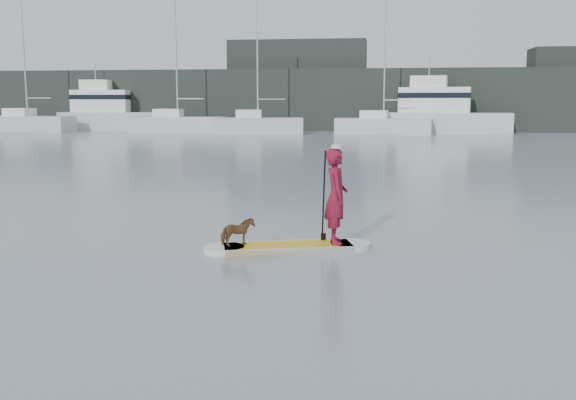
# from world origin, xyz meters

# --- Properties ---
(ground) EXTENTS (140.00, 140.00, 0.00)m
(ground) POSITION_xyz_m (0.00, 0.00, 0.00)
(ground) COLOR slate
(ground) RESTS_ON ground
(paddleboard) EXTENTS (3.20, 1.49, 0.12)m
(paddleboard) POSITION_xyz_m (-3.30, -0.53, 0.06)
(paddleboard) COLOR gold
(paddleboard) RESTS_ON ground
(paddler) EXTENTS (0.57, 0.75, 1.87)m
(paddler) POSITION_xyz_m (-2.38, -0.27, 1.06)
(paddler) COLOR maroon
(paddler) RESTS_ON paddleboard
(white_cap) EXTENTS (0.22, 0.22, 0.07)m
(white_cap) POSITION_xyz_m (-2.38, -0.27, 2.03)
(white_cap) COLOR silver
(white_cap) RESTS_ON paddler
(dog) EXTENTS (0.69, 0.61, 0.54)m
(dog) POSITION_xyz_m (-4.25, -0.80, 0.39)
(dog) COLOR brown
(dog) RESTS_ON paddleboard
(paddle) EXTENTS (0.11, 0.30, 2.00)m
(paddle) POSITION_xyz_m (-2.64, -0.03, 0.80)
(paddle) COLOR black
(paddle) RESTS_ON ground
(sailboat_a) EXTENTS (8.87, 3.46, 12.58)m
(sailboat_a) POSITION_xyz_m (-34.77, 44.63, 0.88)
(sailboat_a) COLOR silver
(sailboat_a) RESTS_ON ground
(sailboat_b) EXTENTS (9.02, 3.14, 13.22)m
(sailboat_b) POSITION_xyz_m (-20.16, 45.16, 0.92)
(sailboat_b) COLOR silver
(sailboat_b) RESTS_ON ground
(sailboat_c) EXTENTS (8.26, 3.88, 11.40)m
(sailboat_c) POSITION_xyz_m (-12.33, 43.67, 0.84)
(sailboat_c) COLOR silver
(sailboat_c) RESTS_ON ground
(sailboat_d) EXTENTS (8.58, 3.56, 12.28)m
(sailboat_d) POSITION_xyz_m (-1.28, 44.79, 0.88)
(sailboat_d) COLOR silver
(sailboat_d) RESTS_ON ground
(motor_yacht_a) EXTENTS (11.71, 5.22, 6.78)m
(motor_yacht_a) POSITION_xyz_m (3.95, 46.89, 1.91)
(motor_yacht_a) COLOR silver
(motor_yacht_a) RESTS_ON ground
(motor_yacht_b) EXTENTS (10.30, 4.62, 6.57)m
(motor_yacht_b) POSITION_xyz_m (-28.59, 48.93, 1.85)
(motor_yacht_b) COLOR silver
(motor_yacht_b) RESTS_ON ground
(shore_mass) EXTENTS (90.00, 6.00, 6.00)m
(shore_mass) POSITION_xyz_m (0.00, 53.00, 3.00)
(shore_mass) COLOR black
(shore_mass) RESTS_ON ground
(shore_building_west) EXTENTS (14.00, 4.00, 9.00)m
(shore_building_west) POSITION_xyz_m (-10.00, 54.00, 4.50)
(shore_building_west) COLOR black
(shore_building_west) RESTS_ON ground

